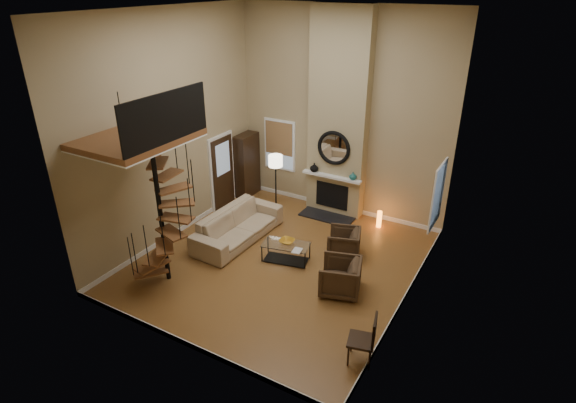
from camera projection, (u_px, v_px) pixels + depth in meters
The scene contains 33 objects.
ground at pixel (280, 262), 11.00m from camera, with size 6.00×6.50×0.01m, color #9B6832.
back_wall at pixel (341, 115), 12.34m from camera, with size 6.00×0.02×5.50m, color tan.
front_wall at pixel (172, 212), 7.26m from camera, with size 6.00×0.02×5.50m, color tan.
left_wall at pixel (171, 130), 11.14m from camera, with size 0.02×6.50×5.50m, color tan.
right_wall at pixel (421, 179), 8.46m from camera, with size 0.02×6.50×5.50m, color tan.
ceiling at pixel (277, 10), 8.61m from camera, with size 6.00×6.50×0.01m, color silver.
baseboard_back at pixel (337, 206), 13.50m from camera, with size 6.00×0.02×0.12m, color white.
baseboard_front at pixel (188, 344), 8.44m from camera, with size 6.00×0.02×0.12m, color white.
baseboard_left at pixel (182, 228), 12.31m from camera, with size 0.02×6.50×0.12m, color white.
baseboard_right at pixel (404, 298), 9.64m from camera, with size 0.02×6.50×0.12m, color white.
chimney_breast at pixel (339, 117), 12.19m from camera, with size 1.60×0.38×5.50m, color tan.
hearth at pixel (327, 217), 13.00m from camera, with size 1.50×0.60×0.04m, color black.
firebox at pixel (332, 196), 12.99m from camera, with size 0.95×0.02×0.72m, color black.
mantel at pixel (331, 177), 12.67m from camera, with size 1.70×0.18×0.06m, color white.
mirror_frame at pixel (334, 148), 12.37m from camera, with size 0.94×0.94×0.10m, color black.
mirror_disc at pixel (334, 148), 12.38m from camera, with size 0.80×0.80×0.01m, color white.
vase_left at pixel (314, 167), 12.88m from camera, with size 0.24×0.24×0.25m, color black.
vase_right at pixel (353, 176), 12.37m from camera, with size 0.20×0.20×0.21m, color #195755.
window_back at pixel (280, 144), 13.66m from camera, with size 1.02×0.06×1.52m.
window_right at pixel (438, 194), 10.52m from camera, with size 0.06×1.02×1.52m.
entry_door at pixel (222, 172), 13.27m from camera, with size 0.10×1.05×2.16m.
loft at pixel (141, 137), 9.10m from camera, with size 1.70×2.20×1.09m.
spiral_stair at pixel (160, 206), 9.62m from camera, with size 1.47×1.47×4.06m.
hutch at pixel (247, 165), 14.00m from camera, with size 0.40×0.85×1.90m, color black.
sofa at pixel (238, 225), 11.78m from camera, with size 2.64×1.03×0.77m, color tan.
armchair_near at pixel (347, 243), 11.06m from camera, with size 0.73×0.75×0.68m, color #432F1F.
armchair_far at pixel (344, 277), 9.80m from camera, with size 0.82×0.84×0.77m, color #432F1F.
coffee_table at pixel (286, 250), 10.91m from camera, with size 1.19×0.78×0.43m.
bowl at pixel (287, 241), 10.85m from camera, with size 0.35×0.35×0.09m, color gold.
book at pixel (296, 251), 10.56m from camera, with size 0.20×0.27×0.03m, color gray.
floor_lamp at pixel (276, 166), 12.70m from camera, with size 0.39×0.39×1.70m.
accent_lamp at pixel (379, 219), 12.38m from camera, with size 0.13×0.13×0.46m, color orange.
side_chair at pixel (367, 338), 7.92m from camera, with size 0.54×0.54×0.97m.
Camera 1 is at (4.79, -7.96, 6.06)m, focal length 29.13 mm.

